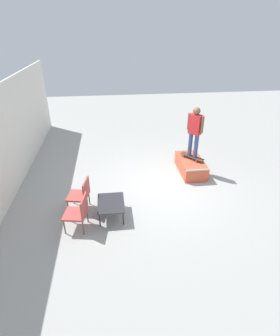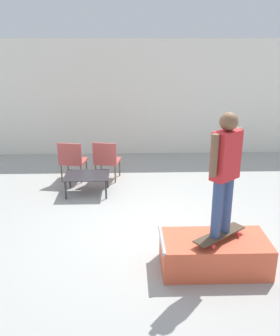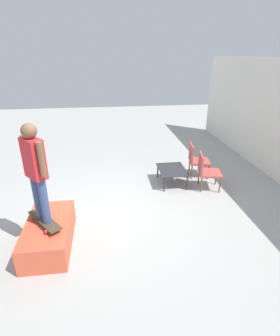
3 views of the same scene
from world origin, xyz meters
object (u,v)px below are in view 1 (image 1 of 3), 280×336
(skate_ramp_box, at_px, (191,166))
(skateboard_on_ramp, at_px, (192,157))
(person_skater, at_px, (195,129))
(patio_chair_left, at_px, (79,211))
(patio_chair_right, at_px, (81,193))
(coffee_table, at_px, (111,204))

(skate_ramp_box, distance_m, skateboard_on_ramp, 0.31)
(skate_ramp_box, bearing_deg, person_skater, -28.11)
(skate_ramp_box, xyz_separation_m, person_skater, (0.05, -0.03, 1.28))
(person_skater, distance_m, patio_chair_left, 4.36)
(patio_chair_left, bearing_deg, person_skater, 135.09)
(skate_ramp_box, bearing_deg, patio_chair_right, 115.57)
(skateboard_on_ramp, xyz_separation_m, coffee_table, (-2.05, 2.71, -0.17))
(person_skater, height_order, coffee_table, person_skater)
(skate_ramp_box, bearing_deg, skateboard_on_ramp, -28.11)
(skate_ramp_box, distance_m, patio_chair_left, 4.20)
(coffee_table, bearing_deg, skate_ramp_box, -53.25)
(person_skater, bearing_deg, skateboard_on_ramp, 50.03)
(person_skater, xyz_separation_m, patio_chair_right, (-1.70, 3.47, -1.00))
(skateboard_on_ramp, relative_size, patio_chair_left, 0.89)
(skate_ramp_box, relative_size, person_skater, 0.90)
(coffee_table, relative_size, patio_chair_left, 1.00)
(skate_ramp_box, height_order, patio_chair_left, patio_chair_left)
(skateboard_on_ramp, distance_m, coffee_table, 3.41)
(patio_chair_right, bearing_deg, skateboard_on_ramp, 127.58)
(skate_ramp_box, height_order, coffee_table, skate_ramp_box)
(skate_ramp_box, height_order, person_skater, person_skater)
(skate_ramp_box, relative_size, skateboard_on_ramp, 1.85)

